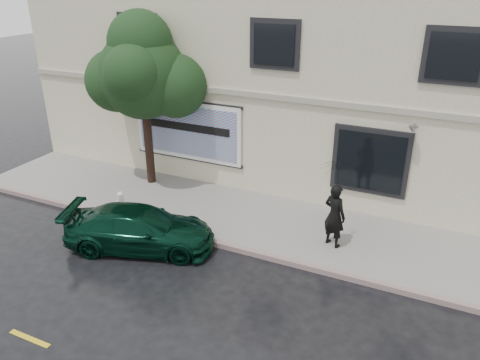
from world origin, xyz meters
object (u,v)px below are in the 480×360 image
at_px(car, 140,229).
at_px(street_tree, 143,76).
at_px(pedestrian, 335,215).
at_px(fire_hydrant, 121,202).

bearing_deg(car, street_tree, 12.46).
height_order(pedestrian, fire_hydrant, pedestrian).
bearing_deg(pedestrian, street_tree, 11.87).
bearing_deg(pedestrian, car, 47.47).
height_order(car, street_tree, street_tree).
xyz_separation_m(pedestrian, fire_hydrant, (-6.61, -0.94, -0.58)).
distance_m(car, street_tree, 5.47).
bearing_deg(fire_hydrant, street_tree, 97.88).
xyz_separation_m(street_tree, fire_hydrant, (0.53, -2.40, -3.53)).
relative_size(pedestrian, fire_hydrant, 2.58).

